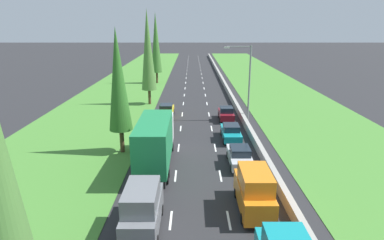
# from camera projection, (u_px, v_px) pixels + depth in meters

# --- Properties ---
(ground_plane) EXTENTS (300.00, 300.00, 0.00)m
(ground_plane) POSITION_uv_depth(u_px,v_px,m) (193.00, 85.00, 62.87)
(ground_plane) COLOR #28282B
(ground_plane) RESTS_ON ground
(grass_verge_left) EXTENTS (14.00, 140.00, 0.04)m
(grass_verge_left) POSITION_uv_depth(u_px,v_px,m) (127.00, 85.00, 62.82)
(grass_verge_left) COLOR #478433
(grass_verge_left) RESTS_ON ground
(grass_verge_right) EXTENTS (14.00, 140.00, 0.04)m
(grass_verge_right) POSITION_uv_depth(u_px,v_px,m) (268.00, 85.00, 62.92)
(grass_verge_right) COLOR #478433
(grass_verge_right) RESTS_ON ground
(median_barrier) EXTENTS (0.44, 120.00, 0.85)m
(median_barrier) POSITION_uv_depth(u_px,v_px,m) (223.00, 83.00, 62.77)
(median_barrier) COLOR #9E9B93
(median_barrier) RESTS_ON ground
(lane_markings) EXTENTS (3.64, 116.00, 0.01)m
(lane_markings) POSITION_uv_depth(u_px,v_px,m) (193.00, 85.00, 62.87)
(lane_markings) COLOR white
(lane_markings) RESTS_ON ground
(orange_van_right_lane) EXTENTS (1.96, 4.90, 2.82)m
(orange_van_right_lane) POSITION_uv_depth(u_px,v_px,m) (253.00, 190.00, 20.38)
(orange_van_right_lane) COLOR orange
(orange_van_right_lane) RESTS_ON ground
(grey_van_left_lane) EXTENTS (1.96, 4.90, 2.82)m
(grey_van_left_lane) POSITION_uv_depth(u_px,v_px,m) (141.00, 209.00, 18.35)
(grey_van_left_lane) COLOR slate
(grey_van_left_lane) RESTS_ON ground
(green_box_truck_left_lane) EXTENTS (2.46, 9.40, 4.18)m
(green_box_truck_left_lane) POSITION_uv_depth(u_px,v_px,m) (154.00, 142.00, 26.51)
(green_box_truck_left_lane) COLOR black
(green_box_truck_left_lane) RESTS_ON ground
(green_hatchback_left_lane) EXTENTS (1.74, 3.90, 1.72)m
(green_hatchback_left_lane) POSITION_uv_depth(u_px,v_px,m) (162.00, 123.00, 36.08)
(green_hatchback_left_lane) COLOR #237A33
(green_hatchback_left_lane) RESTS_ON ground
(silver_sedan_right_lane) EXTENTS (1.82, 4.50, 1.64)m
(silver_sedan_right_lane) POSITION_uv_depth(u_px,v_px,m) (238.00, 156.00, 27.20)
(silver_sedan_right_lane) COLOR silver
(silver_sedan_right_lane) RESTS_ON ground
(teal_sedan_right_lane) EXTENTS (1.82, 4.50, 1.64)m
(teal_sedan_right_lane) POSITION_uv_depth(u_px,v_px,m) (230.00, 132.00, 33.20)
(teal_sedan_right_lane) COLOR teal
(teal_sedan_right_lane) RESTS_ON ground
(yellow_sedan_left_lane) EXTENTS (1.82, 4.50, 1.64)m
(yellow_sedan_left_lane) POSITION_uv_depth(u_px,v_px,m) (165.00, 111.00, 41.40)
(yellow_sedan_left_lane) COLOR yellow
(yellow_sedan_left_lane) RESTS_ON ground
(maroon_hatchback_right_lane) EXTENTS (1.74, 3.90, 1.72)m
(maroon_hatchback_right_lane) POSITION_uv_depth(u_px,v_px,m) (225.00, 114.00, 39.95)
(maroon_hatchback_right_lane) COLOR maroon
(maroon_hatchback_right_lane) RESTS_ON ground
(poplar_tree_second) EXTENTS (2.08, 2.08, 11.21)m
(poplar_tree_second) POSITION_uv_depth(u_px,v_px,m) (117.00, 81.00, 28.29)
(poplar_tree_second) COLOR #4C3823
(poplar_tree_second) RESTS_ON ground
(poplar_tree_third) EXTENTS (2.14, 2.14, 13.45)m
(poplar_tree_third) POSITION_uv_depth(u_px,v_px,m) (147.00, 50.00, 45.99)
(poplar_tree_third) COLOR #4C3823
(poplar_tree_third) RESTS_ON ground
(poplar_tree_fourth) EXTENTS (2.14, 2.14, 13.59)m
(poplar_tree_fourth) POSITION_uv_depth(u_px,v_px,m) (155.00, 43.00, 62.96)
(poplar_tree_fourth) COLOR #4C3823
(poplar_tree_fourth) RESTS_ON ground
(street_light_mast) EXTENTS (3.20, 0.28, 9.00)m
(street_light_mast) POSITION_uv_depth(u_px,v_px,m) (245.00, 78.00, 38.75)
(street_light_mast) COLOR gray
(street_light_mast) RESTS_ON ground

